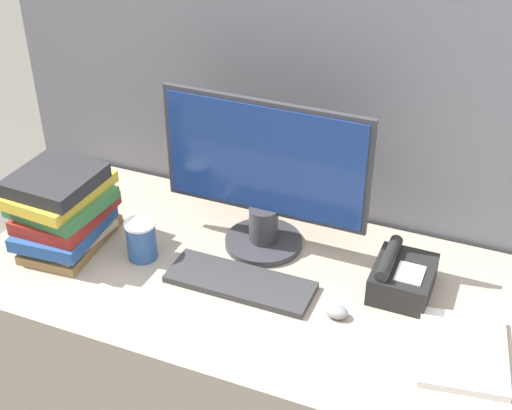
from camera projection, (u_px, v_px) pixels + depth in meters
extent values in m
cube|color=slate|center=(308.00, 180.00, 2.30)|extent=(2.04, 0.04, 1.63)
cube|color=tan|center=(258.00, 369.00, 2.22)|extent=(1.64, 0.78, 0.73)
cylinder|color=#333338|center=(263.00, 242.00, 2.15)|extent=(0.23, 0.23, 0.02)
cylinder|color=#333338|center=(264.00, 224.00, 2.12)|extent=(0.09, 0.09, 0.11)
cube|color=#333338|center=(265.00, 159.00, 2.00)|extent=(0.61, 0.02, 0.36)
cube|color=navy|center=(264.00, 160.00, 1.99)|extent=(0.59, 0.01, 0.33)
cube|color=#333333|center=(240.00, 282.00, 1.99)|extent=(0.42, 0.15, 0.02)
ellipsoid|color=gray|center=(337.00, 312.00, 1.88)|extent=(0.06, 0.05, 0.03)
cylinder|color=#335999|center=(142.00, 241.00, 2.07)|extent=(0.09, 0.09, 0.11)
cylinder|color=white|center=(140.00, 224.00, 2.04)|extent=(0.09, 0.09, 0.01)
cube|color=olive|center=(71.00, 239.00, 2.16)|extent=(0.21, 0.31, 0.03)
cube|color=#C6B78C|center=(71.00, 235.00, 2.13)|extent=(0.19, 0.25, 0.02)
cube|color=#264C8C|center=(64.00, 227.00, 2.11)|extent=(0.23, 0.29, 0.04)
cube|color=maroon|center=(66.00, 212.00, 2.10)|extent=(0.22, 0.28, 0.04)
cube|color=#38723F|center=(62.00, 202.00, 2.08)|extent=(0.26, 0.26, 0.04)
cube|color=gold|center=(60.00, 190.00, 2.06)|extent=(0.23, 0.30, 0.04)
cube|color=#262628|center=(55.00, 180.00, 2.03)|extent=(0.23, 0.24, 0.04)
cube|color=black|center=(403.00, 279.00, 1.95)|extent=(0.16, 0.20, 0.08)
cube|color=white|center=(410.00, 273.00, 1.90)|extent=(0.07, 0.09, 0.00)
cylinder|color=black|center=(389.00, 258.00, 1.93)|extent=(0.04, 0.18, 0.04)
cube|color=white|center=(463.00, 351.00, 1.77)|extent=(0.25, 0.30, 0.02)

